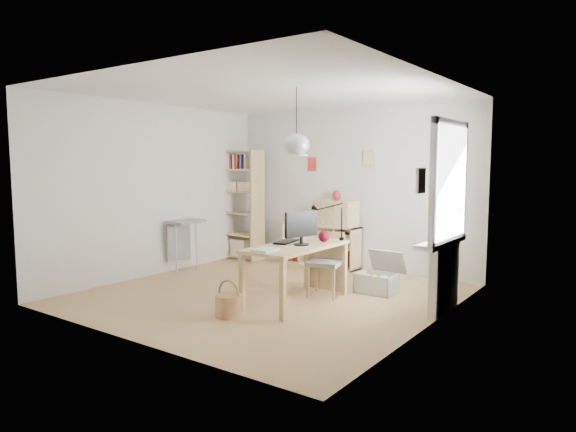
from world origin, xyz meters
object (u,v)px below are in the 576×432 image
Objects in this scene: desk at (296,252)px; drawer_chest at (335,213)px; storage_chest at (379,279)px; tall_bookshelf at (241,200)px; monitor at (301,226)px; cube_shelf at (321,248)px; chair at (326,259)px.

desk is 2.02× the size of drawer_chest.
tall_bookshelf is at bearing 166.59° from storage_chest.
monitor is 2.30m from drawer_chest.
drawer_chest is at bearing -7.62° from cube_shelf.
desk reaches higher than cube_shelf.
cube_shelf is at bearing 111.07° from chair.
tall_bookshelf reaches higher than chair.
drawer_chest is at bearing 103.60° from chair.
cube_shelf is 1.66× the size of chair.
storage_chest is (0.61, 1.11, -0.47)m from desk.
tall_bookshelf reaches higher than drawer_chest.
desk is at bearing -141.34° from monitor.
monitor reaches higher than storage_chest.
desk is 2.47× the size of storage_chest.
desk is 3.14× the size of monitor.
storage_chest is at bearing -14.75° from tall_bookshelf.
cube_shelf is 2.55m from monitor.
monitor reaches higher than drawer_chest.
storage_chest is 1.27× the size of monitor.
desk reaches higher than storage_chest.
tall_bookshelf reaches higher than monitor.
tall_bookshelf reaches higher than desk.
desk is 1.77× the size of chair.
monitor is at bearing -115.77° from storage_chest.
chair is at bearing -57.24° from drawer_chest.
desk is at bearing -110.71° from chair.
cube_shelf reaches higher than storage_chest.
chair is at bearing -26.94° from tall_bookshelf.
monitor is at bearing -36.06° from tall_bookshelf.
chair is at bearing 82.21° from desk.
desk is 1.07× the size of cube_shelf.
monitor is (2.65, -1.93, -0.10)m from tall_bookshelf.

